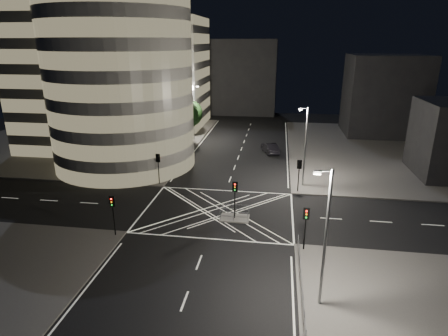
% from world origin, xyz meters
% --- Properties ---
extents(ground, '(120.00, 120.00, 0.00)m').
position_xyz_m(ground, '(0.00, 0.00, 0.00)').
color(ground, black).
rests_on(ground, ground).
extents(sidewalk_far_left, '(42.00, 42.00, 0.15)m').
position_xyz_m(sidewalk_far_left, '(-29.00, 27.00, 0.07)').
color(sidewalk_far_left, '#585653').
rests_on(sidewalk_far_left, ground).
extents(sidewalk_far_right, '(42.00, 42.00, 0.15)m').
position_xyz_m(sidewalk_far_right, '(29.00, 27.00, 0.07)').
color(sidewalk_far_right, '#585653').
rests_on(sidewalk_far_right, ground).
extents(central_island, '(3.00, 2.00, 0.15)m').
position_xyz_m(central_island, '(2.00, -1.50, 0.07)').
color(central_island, slate).
rests_on(central_island, ground).
extents(office_tower_curved, '(30.00, 29.00, 27.20)m').
position_xyz_m(office_tower_curved, '(-20.74, 18.74, 12.65)').
color(office_tower_curved, gray).
rests_on(office_tower_curved, sidewalk_far_left).
extents(office_block_rear, '(24.00, 16.00, 22.00)m').
position_xyz_m(office_block_rear, '(-22.00, 42.00, 11.15)').
color(office_block_rear, gray).
rests_on(office_block_rear, sidewalk_far_left).
extents(building_right_far, '(14.00, 12.00, 15.00)m').
position_xyz_m(building_right_far, '(26.00, 40.00, 7.65)').
color(building_right_far, black).
rests_on(building_right_far, sidewalk_far_right).
extents(building_far_end, '(18.00, 8.00, 18.00)m').
position_xyz_m(building_far_end, '(-4.00, 58.00, 9.00)').
color(building_far_end, black).
rests_on(building_far_end, ground).
extents(tree_a, '(4.45, 4.45, 6.57)m').
position_xyz_m(tree_a, '(-10.50, 9.00, 4.15)').
color(tree_a, black).
rests_on(tree_a, sidewalk_far_left).
extents(tree_b, '(4.33, 4.33, 7.15)m').
position_xyz_m(tree_b, '(-10.50, 15.00, 4.79)').
color(tree_b, black).
rests_on(tree_b, sidewalk_far_left).
extents(tree_c, '(4.15, 4.15, 7.07)m').
position_xyz_m(tree_c, '(-10.50, 21.00, 4.82)').
color(tree_c, black).
rests_on(tree_c, sidewalk_far_left).
extents(tree_d, '(5.17, 5.17, 8.12)m').
position_xyz_m(tree_d, '(-10.50, 27.00, 5.28)').
color(tree_d, black).
rests_on(tree_d, sidewalk_far_left).
extents(tree_e, '(4.21, 4.21, 6.70)m').
position_xyz_m(tree_e, '(-10.50, 33.00, 4.42)').
color(tree_e, black).
rests_on(tree_e, sidewalk_far_left).
extents(traffic_signal_fl, '(0.55, 0.22, 4.00)m').
position_xyz_m(traffic_signal_fl, '(-8.80, 6.80, 2.91)').
color(traffic_signal_fl, black).
rests_on(traffic_signal_fl, sidewalk_far_left).
extents(traffic_signal_nl, '(0.55, 0.22, 4.00)m').
position_xyz_m(traffic_signal_nl, '(-8.80, -6.80, 2.91)').
color(traffic_signal_nl, black).
rests_on(traffic_signal_nl, sidewalk_near_left).
extents(traffic_signal_fr, '(0.55, 0.22, 4.00)m').
position_xyz_m(traffic_signal_fr, '(8.80, 6.80, 2.91)').
color(traffic_signal_fr, black).
rests_on(traffic_signal_fr, sidewalk_far_right).
extents(traffic_signal_nr, '(0.55, 0.22, 4.00)m').
position_xyz_m(traffic_signal_nr, '(8.80, -6.80, 2.91)').
color(traffic_signal_nr, black).
rests_on(traffic_signal_nr, sidewalk_near_right).
extents(traffic_signal_island, '(0.55, 0.22, 4.00)m').
position_xyz_m(traffic_signal_island, '(2.00, -1.50, 2.91)').
color(traffic_signal_island, black).
rests_on(traffic_signal_island, central_island).
extents(street_lamp_left_near, '(1.25, 0.25, 10.00)m').
position_xyz_m(street_lamp_left_near, '(-9.44, 12.00, 5.54)').
color(street_lamp_left_near, slate).
rests_on(street_lamp_left_near, sidewalk_far_left).
extents(street_lamp_left_far, '(1.25, 0.25, 10.00)m').
position_xyz_m(street_lamp_left_far, '(-9.44, 30.00, 5.54)').
color(street_lamp_left_far, slate).
rests_on(street_lamp_left_far, sidewalk_far_left).
extents(street_lamp_right_far, '(1.25, 0.25, 10.00)m').
position_xyz_m(street_lamp_right_far, '(9.44, 9.00, 5.54)').
color(street_lamp_right_far, slate).
rests_on(street_lamp_right_far, sidewalk_far_right).
extents(street_lamp_right_near, '(1.25, 0.25, 10.00)m').
position_xyz_m(street_lamp_right_near, '(9.44, -14.00, 5.54)').
color(street_lamp_right_near, slate).
rests_on(street_lamp_right_near, sidewalk_near_right).
extents(railing_near_right, '(0.06, 11.70, 1.10)m').
position_xyz_m(railing_near_right, '(8.30, -12.15, 0.70)').
color(railing_near_right, slate).
rests_on(railing_near_right, sidewalk_near_right).
extents(railing_island_south, '(2.80, 0.06, 1.10)m').
position_xyz_m(railing_island_south, '(2.00, -2.40, 0.70)').
color(railing_island_south, slate).
rests_on(railing_island_south, central_island).
extents(railing_island_north, '(2.80, 0.06, 1.10)m').
position_xyz_m(railing_island_north, '(2.00, -0.60, 0.70)').
color(railing_island_north, slate).
rests_on(railing_island_north, central_island).
extents(sedan, '(3.35, 5.43, 1.69)m').
position_xyz_m(sedan, '(4.90, 23.38, 0.84)').
color(sedan, black).
rests_on(sedan, ground).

